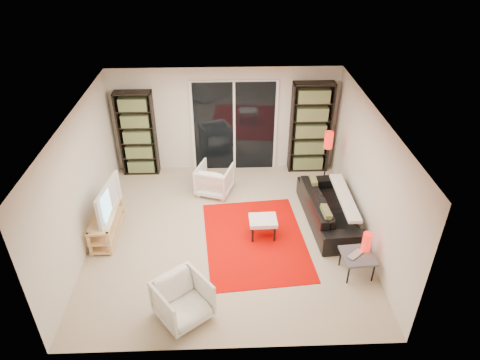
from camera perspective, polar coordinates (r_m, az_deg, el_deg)
name	(u,v)px	position (r m, az deg, el deg)	size (l,w,h in m)	color
floor	(227,233)	(8.13, -1.70, -7.14)	(5.00, 5.00, 0.00)	tan
wall_back	(225,120)	(9.63, -1.99, 7.98)	(5.00, 0.02, 2.40)	beige
wall_front	(228,287)	(5.47, -1.59, -14.05)	(5.00, 0.02, 2.40)	beige
wall_left	(81,183)	(7.84, -20.44, -0.33)	(0.02, 5.00, 2.40)	beige
wall_right	(369,177)	(7.83, 16.77, 0.39)	(0.02, 5.00, 2.40)	beige
ceiling	(225,116)	(6.86, -2.02, 8.54)	(5.00, 5.00, 0.02)	white
sliding_door	(234,127)	(9.66, -0.77, 7.10)	(1.92, 0.08, 2.16)	white
bookshelf_left	(137,134)	(9.77, -13.52, 5.99)	(0.80, 0.30, 1.95)	black
bookshelf_right	(310,128)	(9.73, 9.38, 6.84)	(0.90, 0.30, 2.10)	black
tv_stand	(107,223)	(8.32, -17.33, -5.52)	(0.39, 1.23, 0.50)	#E4C57E
tv	(103,199)	(8.00, -17.80, -2.46)	(1.05, 0.14, 0.60)	black
rug	(255,240)	(7.98, 2.02, -7.98)	(1.80, 2.43, 0.01)	#D40600
sofa	(329,208)	(8.43, 11.79, -3.72)	(2.05, 0.80, 0.60)	black
armchair_back	(215,179)	(9.10, -3.40, 0.09)	(0.69, 0.71, 0.65)	silver
armchair_front	(183,300)	(6.55, -7.63, -15.59)	(0.71, 0.73, 0.67)	silver
ottoman	(263,221)	(7.87, 3.08, -5.53)	(0.51, 0.42, 0.40)	silver
side_table	(358,257)	(7.37, 15.45, -9.83)	(0.56, 0.56, 0.40)	#4D4D53
laptop	(358,256)	(7.30, 15.42, -9.71)	(0.30, 0.20, 0.02)	silver
table_lamp	(367,242)	(7.36, 16.54, -7.90)	(0.15, 0.15, 0.34)	red
floor_lamp	(328,146)	(9.10, 11.64, 4.45)	(0.20, 0.20, 1.33)	black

